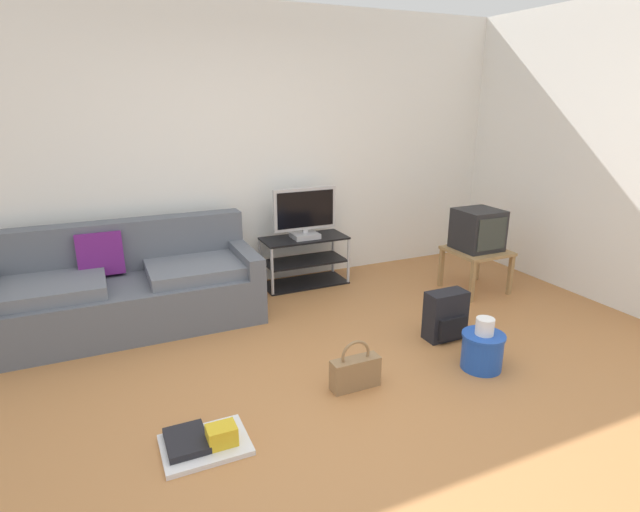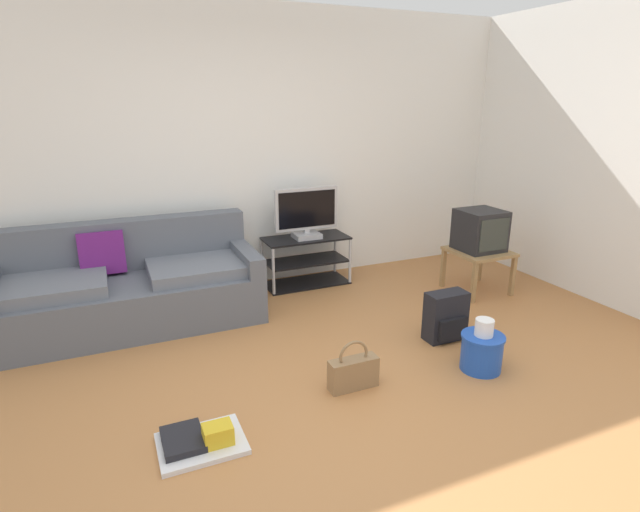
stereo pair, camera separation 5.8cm
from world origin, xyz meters
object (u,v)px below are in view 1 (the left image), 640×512
(side_table, at_px, (477,256))
(floor_tray, at_px, (204,442))
(flat_tv, at_px, (305,214))
(crt_tv, at_px, (478,230))
(couch, at_px, (128,289))
(cleaning_bucket, at_px, (483,348))
(tv_stand, at_px, (304,261))
(backpack, at_px, (446,316))
(handbag, at_px, (355,371))

(side_table, xyz_separation_m, floor_tray, (-2.98, -1.27, -0.32))
(flat_tv, height_order, crt_tv, flat_tv)
(side_table, relative_size, crt_tv, 1.32)
(couch, xyz_separation_m, floor_tray, (0.23, -1.87, -0.27))
(flat_tv, height_order, side_table, flat_tv)
(side_table, relative_size, cleaning_bucket, 1.37)
(tv_stand, bearing_deg, floor_tray, -125.00)
(side_table, bearing_deg, cleaning_bucket, -128.92)
(side_table, height_order, backpack, side_table)
(tv_stand, height_order, backpack, tv_stand)
(tv_stand, xyz_separation_m, side_table, (1.48, -0.87, 0.11))
(crt_tv, height_order, backpack, crt_tv)
(flat_tv, bearing_deg, tv_stand, 90.00)
(backpack, height_order, cleaning_bucket, backpack)
(flat_tv, xyz_separation_m, handbag, (-0.45, -1.92, -0.63))
(backpack, bearing_deg, flat_tv, 97.18)
(cleaning_bucket, bearing_deg, backpack, 83.53)
(crt_tv, height_order, cleaning_bucket, crt_tv)
(backpack, bearing_deg, cleaning_bucket, -108.34)
(tv_stand, distance_m, backpack, 1.69)
(crt_tv, height_order, floor_tray, crt_tv)
(couch, height_order, crt_tv, couch)
(flat_tv, height_order, backpack, flat_tv)
(backpack, bearing_deg, handbag, -173.11)
(flat_tv, xyz_separation_m, side_table, (1.48, -0.84, -0.39))
(couch, bearing_deg, tv_stand, 8.67)
(backpack, relative_size, handbag, 1.15)
(crt_tv, xyz_separation_m, backpack, (-0.93, -0.75, -0.43))
(crt_tv, relative_size, handbag, 1.17)
(handbag, distance_m, floor_tray, 1.07)
(floor_tray, bearing_deg, cleaning_bucket, 1.28)
(couch, bearing_deg, flat_tv, 7.94)
(cleaning_bucket, xyz_separation_m, floor_tray, (-1.99, -0.04, -0.12))
(handbag, bearing_deg, floor_tray, -169.48)
(side_table, xyz_separation_m, backpack, (-0.93, -0.74, -0.17))
(cleaning_bucket, bearing_deg, crt_tv, 51.45)
(side_table, height_order, cleaning_bucket, side_table)
(flat_tv, bearing_deg, side_table, -29.68)
(flat_tv, xyz_separation_m, crt_tv, (1.48, -0.83, -0.13))
(tv_stand, bearing_deg, couch, -171.33)
(flat_tv, height_order, handbag, flat_tv)
(couch, distance_m, floor_tray, 1.91)
(tv_stand, bearing_deg, crt_tv, -29.86)
(cleaning_bucket, bearing_deg, floor_tray, -178.72)
(handbag, bearing_deg, backpack, 18.76)
(handbag, bearing_deg, cleaning_bucket, -9.07)
(tv_stand, bearing_deg, cleaning_bucket, -76.80)
(backpack, relative_size, floor_tray, 0.84)
(backpack, distance_m, floor_tray, 2.12)
(handbag, relative_size, cleaning_bucket, 0.89)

